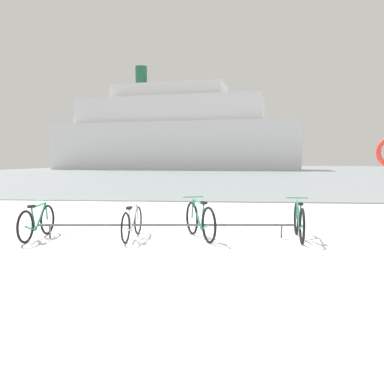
% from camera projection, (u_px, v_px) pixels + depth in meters
% --- Properties ---
extents(ground, '(80.00, 132.00, 0.08)m').
position_uv_depth(ground, '(231.00, 172.00, 59.74)').
color(ground, white).
extents(bike_rack, '(5.36, 0.56, 0.31)m').
position_uv_depth(bike_rack, '(166.00, 225.00, 8.63)').
color(bike_rack, '#4C5156').
rests_on(bike_rack, ground).
extents(bicycle_0, '(0.46, 1.63, 0.77)m').
position_uv_depth(bicycle_0, '(37.00, 222.00, 8.59)').
color(bicycle_0, black).
rests_on(bicycle_0, ground).
extents(bicycle_1, '(0.46, 1.64, 0.74)m').
position_uv_depth(bicycle_1, '(132.00, 223.00, 8.60)').
color(bicycle_1, black).
rests_on(bicycle_1, ground).
extents(bicycle_2, '(0.77, 1.61, 0.85)m').
position_uv_depth(bicycle_2, '(200.00, 220.00, 8.60)').
color(bicycle_2, black).
rests_on(bicycle_2, ground).
extents(bicycle_3, '(0.46, 1.76, 0.83)m').
position_uv_depth(bicycle_3, '(299.00, 221.00, 8.56)').
color(bicycle_3, black).
rests_on(bicycle_3, ground).
extents(ferry_ship, '(45.06, 17.82, 18.69)m').
position_uv_depth(ferry_ship, '(174.00, 135.00, 74.84)').
color(ferry_ship, white).
rests_on(ferry_ship, ground).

